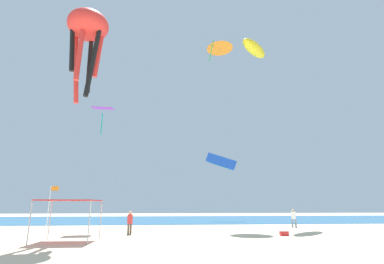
{
  "coord_description": "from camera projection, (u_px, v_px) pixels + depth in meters",
  "views": [
    {
      "loc": [
        -2.0,
        -17.07,
        2.17
      ],
      "look_at": [
        0.1,
        7.7,
        8.48
      ],
      "focal_mm": 26.66,
      "sensor_mm": 36.0,
      "label": 1
    }
  ],
  "objects": [
    {
      "name": "ground",
      "position": [
        202.0,
        245.0,
        16.11
      ],
      "size": [
        110.0,
        110.0,
        0.1
      ],
      "primitive_type": "cube",
      "color": "beige"
    },
    {
      "name": "kite_inflatable_yellow",
      "position": [
        254.0,
        49.0,
        35.87
      ],
      "size": [
        4.7,
        4.75,
        1.86
      ],
      "rotation": [
        0.0,
        0.0,
        3.94
      ],
      "color": "yellow"
    },
    {
      "name": "person_near_tent",
      "position": [
        294.0,
        217.0,
        27.36
      ],
      "size": [
        0.43,
        0.41,
        1.72
      ],
      "rotation": [
        0.0,
        0.0,
        5.88
      ],
      "color": "slate",
      "rests_on": "ground"
    },
    {
      "name": "kite_parafoil_blue",
      "position": [
        221.0,
        161.0,
        40.5
      ],
      "size": [
        4.26,
        2.05,
        2.75
      ],
      "rotation": [
        0.0,
        0.0,
        5.84
      ],
      "color": "blue"
    },
    {
      "name": "cooler_box",
      "position": [
        284.0,
        233.0,
        20.14
      ],
      "size": [
        0.57,
        0.37,
        0.35
      ],
      "color": "red",
      "rests_on": "ground"
    },
    {
      "name": "kite_diamond_purple",
      "position": [
        103.0,
        110.0,
        27.12
      ],
      "size": [
        2.08,
        2.05,
        2.83
      ],
      "rotation": [
        0.0,
        0.0,
        0.09
      ],
      "color": "purple"
    },
    {
      "name": "ocean_strip",
      "position": [
        180.0,
        219.0,
        41.83
      ],
      "size": [
        110.0,
        23.15,
        0.03
      ],
      "primitive_type": "cube",
      "color": "#28608C",
      "rests_on": "ground"
    },
    {
      "name": "kite_delta_orange",
      "position": [
        220.0,
        47.0,
        33.78
      ],
      "size": [
        4.27,
        4.28,
        2.53
      ],
      "rotation": [
        0.0,
        0.0,
        0.57
      ],
      "color": "orange"
    },
    {
      "name": "canopy_tent",
      "position": [
        70.0,
        202.0,
        17.46
      ],
      "size": [
        3.29,
        2.9,
        2.43
      ],
      "color": "#B2B2B7",
      "rests_on": "ground"
    },
    {
      "name": "kite_octopus_red",
      "position": [
        88.0,
        30.0,
        21.65
      ],
      "size": [
        3.99,
        3.99,
        7.17
      ],
      "rotation": [
        0.0,
        0.0,
        0.41
      ],
      "color": "red"
    },
    {
      "name": "banner_flag",
      "position": [
        50.0,
        205.0,
        21.79
      ],
      "size": [
        0.61,
        0.06,
        3.53
      ],
      "color": "silver",
      "rests_on": "ground"
    },
    {
      "name": "person_leftmost",
      "position": [
        130.0,
        221.0,
        21.19
      ],
      "size": [
        0.4,
        0.41,
        1.68
      ],
      "rotation": [
        0.0,
        0.0,
        4.21
      ],
      "color": "brown",
      "rests_on": "ground"
    }
  ]
}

